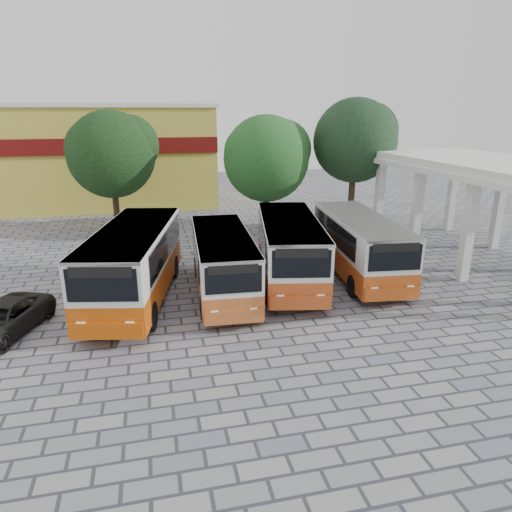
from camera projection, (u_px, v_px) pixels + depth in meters
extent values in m
plane|color=slate|center=(321.00, 311.00, 18.55)|extent=(90.00, 90.00, 0.00)
cube|color=silver|center=(379.00, 197.00, 29.23)|extent=(0.45, 0.45, 5.00)
cube|color=silver|center=(452.00, 194.00, 30.37)|extent=(0.45, 0.45, 5.00)
cube|color=silver|center=(493.00, 164.00, 22.95)|extent=(6.60, 15.60, 0.40)
cube|color=silver|center=(492.00, 171.00, 23.06)|extent=(6.80, 15.80, 0.30)
cube|color=gold|center=(93.00, 157.00, 39.08)|extent=(20.00, 10.00, 8.00)
cube|color=#590C0A|center=(85.00, 147.00, 33.98)|extent=(20.00, 0.20, 1.20)
cube|color=silver|center=(88.00, 106.00, 37.82)|extent=(20.40, 10.40, 0.30)
cube|color=#BC4503|center=(136.00, 278.00, 19.30)|extent=(4.31, 8.98, 1.13)
cube|color=silver|center=(133.00, 248.00, 18.89)|extent=(4.31, 8.98, 1.59)
cube|color=silver|center=(132.00, 231.00, 18.67)|extent=(4.36, 8.99, 0.13)
cube|color=black|center=(100.00, 249.00, 18.60)|extent=(1.51, 6.98, 1.13)
cube|color=black|center=(165.00, 245.00, 19.17)|extent=(1.51, 6.98, 1.13)
cube|color=black|center=(130.00, 284.00, 14.86)|extent=(2.28, 0.53, 1.13)
cube|color=black|center=(129.00, 271.00, 14.72)|extent=(2.02, 0.48, 0.37)
cylinder|color=black|center=(102.00, 319.00, 16.58)|extent=(0.30, 1.08, 1.08)
cylinder|color=black|center=(167.00, 312.00, 17.08)|extent=(0.30, 1.08, 1.08)
cylinder|color=black|center=(112.00, 269.00, 21.79)|extent=(0.30, 1.08, 1.08)
cylinder|color=black|center=(162.00, 265.00, 22.29)|extent=(0.30, 1.08, 1.08)
cube|color=#AC5120|center=(223.00, 276.00, 20.00)|extent=(2.70, 7.67, 0.99)
cube|color=silver|center=(223.00, 250.00, 19.64)|extent=(2.70, 7.67, 1.39)
cube|color=silver|center=(222.00, 235.00, 19.44)|extent=(2.74, 7.68, 0.11)
cube|color=black|center=(196.00, 251.00, 19.38)|extent=(0.41, 6.23, 0.99)
cube|color=black|center=(249.00, 248.00, 19.88)|extent=(0.41, 6.23, 0.99)
cube|color=black|center=(240.00, 280.00, 16.11)|extent=(2.03, 0.17, 0.99)
cube|color=black|center=(240.00, 269.00, 15.99)|extent=(1.80, 0.16, 0.32)
cylinder|color=black|center=(208.00, 308.00, 17.61)|extent=(0.26, 0.94, 0.94)
cylinder|color=black|center=(259.00, 303.00, 18.05)|extent=(0.26, 0.94, 0.94)
cylinder|color=black|center=(195.00, 268.00, 22.17)|extent=(0.26, 0.94, 0.94)
cylinder|color=black|center=(236.00, 265.00, 22.61)|extent=(0.26, 0.94, 0.94)
cube|color=#B24315|center=(289.00, 262.00, 21.47)|extent=(4.03, 8.63, 1.09)
cube|color=silver|center=(290.00, 236.00, 21.07)|extent=(4.03, 8.63, 1.53)
cube|color=silver|center=(290.00, 221.00, 20.86)|extent=(4.08, 8.64, 0.12)
cube|color=black|center=(263.00, 237.00, 20.79)|extent=(1.36, 6.73, 1.09)
cube|color=black|center=(315.00, 234.00, 21.34)|extent=(1.36, 6.73, 1.09)
cube|color=black|center=(322.00, 263.00, 17.20)|extent=(2.20, 0.48, 1.09)
cube|color=black|center=(323.00, 252.00, 17.06)|extent=(1.95, 0.44, 0.35)
cylinder|color=black|center=(282.00, 294.00, 18.85)|extent=(0.29, 1.04, 1.04)
cylinder|color=black|center=(333.00, 290.00, 19.33)|extent=(0.29, 1.04, 1.04)
cylinder|color=black|center=(253.00, 256.00, 23.86)|extent=(0.29, 1.04, 1.04)
cylinder|color=black|center=(294.00, 253.00, 24.34)|extent=(0.29, 1.04, 1.04)
cube|color=#B54610|center=(358.00, 258.00, 22.24)|extent=(3.24, 8.31, 1.06)
cube|color=silver|center=(360.00, 232.00, 21.85)|extent=(3.24, 8.31, 1.49)
cube|color=silver|center=(361.00, 218.00, 21.64)|extent=(3.29, 8.32, 0.12)
cube|color=black|center=(336.00, 234.00, 21.58)|extent=(0.73, 6.66, 1.06)
cube|color=black|center=(383.00, 231.00, 22.11)|extent=(0.73, 6.66, 1.06)
cube|color=black|center=(405.00, 257.00, 18.07)|extent=(2.17, 0.27, 1.06)
cube|color=black|center=(406.00, 247.00, 17.94)|extent=(1.92, 0.26, 0.34)
cylinder|color=black|center=(360.00, 287.00, 19.68)|extent=(0.28, 1.01, 1.01)
cylinder|color=black|center=(406.00, 283.00, 20.16)|extent=(0.28, 1.01, 1.01)
cylinder|color=black|center=(318.00, 252.00, 24.57)|extent=(0.28, 1.01, 1.01)
cylinder|color=black|center=(355.00, 249.00, 25.05)|extent=(0.28, 1.01, 1.01)
cylinder|color=#392715|center=(116.00, 204.00, 30.37)|extent=(0.40, 0.40, 3.70)
sphere|color=black|center=(111.00, 154.00, 29.39)|extent=(5.60, 5.60, 5.60)
sphere|color=black|center=(129.00, 145.00, 29.74)|extent=(3.92, 3.92, 3.92)
sphere|color=black|center=(94.00, 148.00, 28.87)|extent=(3.64, 3.64, 3.64)
cylinder|color=#2F2113|center=(266.00, 205.00, 30.35)|extent=(0.42, 0.42, 3.54)
sphere|color=#174C17|center=(266.00, 159.00, 29.43)|extent=(5.55, 5.55, 5.55)
sphere|color=#174C17|center=(282.00, 149.00, 29.78)|extent=(3.89, 3.89, 3.89)
sphere|color=#174C17|center=(252.00, 153.00, 28.91)|extent=(3.61, 3.61, 3.61)
cylinder|color=#3F321E|center=(351.00, 198.00, 31.18)|extent=(0.43, 0.43, 4.14)
sphere|color=black|center=(355.00, 141.00, 30.02)|extent=(5.50, 5.50, 5.50)
sphere|color=black|center=(369.00, 132.00, 30.37)|extent=(3.85, 3.85, 3.85)
sphere|color=black|center=(343.00, 134.00, 29.50)|extent=(3.57, 3.57, 3.57)
imported|color=black|center=(1.00, 319.00, 16.39)|extent=(3.38, 4.70, 1.19)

